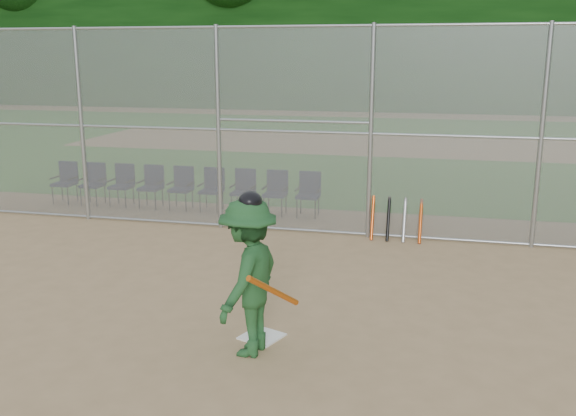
# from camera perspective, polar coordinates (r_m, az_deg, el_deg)

# --- Properties ---
(ground) EXTENTS (100.00, 100.00, 0.00)m
(ground) POSITION_cam_1_polar(r_m,az_deg,el_deg) (8.11, -4.15, -11.64)
(ground) COLOR tan
(ground) RESTS_ON ground
(grass_strip) EXTENTS (100.00, 100.00, 0.00)m
(grass_strip) POSITION_cam_1_polar(r_m,az_deg,el_deg) (25.33, 8.13, 5.57)
(grass_strip) COLOR #2A6B20
(grass_strip) RESTS_ON ground
(dirt_patch_far) EXTENTS (24.00, 24.00, 0.00)m
(dirt_patch_far) POSITION_cam_1_polar(r_m,az_deg,el_deg) (25.33, 8.13, 5.58)
(dirt_patch_far) COLOR tan
(dirt_patch_far) RESTS_ON ground
(backstop_fence) EXTENTS (16.09, 0.09, 4.00)m
(backstop_fence) POSITION_cam_1_polar(r_m,az_deg,el_deg) (12.28, 2.70, 7.06)
(backstop_fence) COLOR gray
(backstop_fence) RESTS_ON ground
(treeline) EXTENTS (81.00, 60.00, 11.00)m
(treeline) POSITION_cam_1_polar(r_m,az_deg,el_deg) (27.17, 8.95, 17.69)
(treeline) COLOR black
(treeline) RESTS_ON ground
(home_plate) EXTENTS (0.59, 0.59, 0.02)m
(home_plate) POSITION_cam_1_polar(r_m,az_deg,el_deg) (8.18, -2.34, -11.33)
(home_plate) COLOR white
(home_plate) RESTS_ON ground
(batter_at_plate) EXTENTS (1.06, 1.38, 1.96)m
(batter_at_plate) POSITION_cam_1_polar(r_m,az_deg,el_deg) (7.46, -3.52, -6.08)
(batter_at_plate) COLOR #205127
(batter_at_plate) RESTS_ON ground
(spare_bats) EXTENTS (0.96, 0.40, 0.83)m
(spare_bats) POSITION_cam_1_polar(r_m,az_deg,el_deg) (12.28, 9.61, -1.00)
(spare_bats) COLOR #D84C14
(spare_bats) RESTS_ON ground
(chair_0) EXTENTS (0.54, 0.52, 0.96)m
(chair_0) POSITION_cam_1_polar(r_m,az_deg,el_deg) (16.10, -19.28, 2.13)
(chair_0) COLOR black
(chair_0) RESTS_ON ground
(chair_1) EXTENTS (0.54, 0.52, 0.96)m
(chair_1) POSITION_cam_1_polar(r_m,az_deg,el_deg) (15.71, -17.01, 2.04)
(chair_1) COLOR black
(chair_1) RESTS_ON ground
(chair_2) EXTENTS (0.54, 0.52, 0.96)m
(chair_2) POSITION_cam_1_polar(r_m,az_deg,el_deg) (15.36, -14.62, 1.94)
(chair_2) COLOR black
(chair_2) RESTS_ON ground
(chair_3) EXTENTS (0.54, 0.52, 0.96)m
(chair_3) POSITION_cam_1_polar(r_m,az_deg,el_deg) (15.03, -12.13, 1.83)
(chair_3) COLOR black
(chair_3) RESTS_ON ground
(chair_4) EXTENTS (0.54, 0.52, 0.96)m
(chair_4) POSITION_cam_1_polar(r_m,az_deg,el_deg) (14.73, -9.54, 1.71)
(chair_4) COLOR black
(chair_4) RESTS_ON ground
(chair_5) EXTENTS (0.54, 0.52, 0.96)m
(chair_5) POSITION_cam_1_polar(r_m,az_deg,el_deg) (14.47, -6.84, 1.59)
(chair_5) COLOR black
(chair_5) RESTS_ON ground
(chair_6) EXTENTS (0.54, 0.52, 0.96)m
(chair_6) POSITION_cam_1_polar(r_m,az_deg,el_deg) (14.23, -4.05, 1.45)
(chair_6) COLOR black
(chair_6) RESTS_ON ground
(chair_7) EXTENTS (0.54, 0.52, 0.96)m
(chair_7) POSITION_cam_1_polar(r_m,az_deg,el_deg) (14.03, -1.17, 1.31)
(chair_7) COLOR black
(chair_7) RESTS_ON ground
(chair_8) EXTENTS (0.54, 0.52, 0.96)m
(chair_8) POSITION_cam_1_polar(r_m,az_deg,el_deg) (13.87, 1.79, 1.16)
(chair_8) COLOR black
(chair_8) RESTS_ON ground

